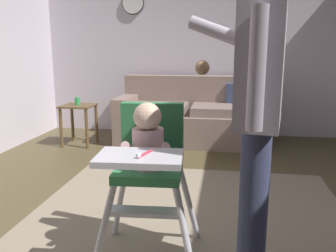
{
  "coord_description": "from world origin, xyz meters",
  "views": [
    {
      "loc": [
        0.41,
        -2.26,
        1.21
      ],
      "look_at": [
        0.09,
        -0.28,
        0.78
      ],
      "focal_mm": 37.91,
      "sensor_mm": 36.0,
      "label": 1
    }
  ],
  "objects_px": {
    "side_table": "(79,116)",
    "wall_clock": "(133,3)",
    "sippy_cup": "(77,101)",
    "toy_ball": "(141,162)",
    "couch": "(191,117)",
    "adult_standing": "(257,114)",
    "high_chair": "(149,154)"
  },
  "relations": [
    {
      "from": "wall_clock",
      "to": "sippy_cup",
      "type": "bearing_deg",
      "value": -120.6
    },
    {
      "from": "couch",
      "to": "adult_standing",
      "type": "bearing_deg",
      "value": 11.72
    },
    {
      "from": "adult_standing",
      "to": "side_table",
      "type": "bearing_deg",
      "value": -41.81
    },
    {
      "from": "side_table",
      "to": "wall_clock",
      "type": "relative_size",
      "value": 1.64
    },
    {
      "from": "high_chair",
      "to": "adult_standing",
      "type": "xyz_separation_m",
      "value": [
        0.56,
        -0.09,
        0.26
      ]
    },
    {
      "from": "sippy_cup",
      "to": "adult_standing",
      "type": "bearing_deg",
      "value": -51.15
    },
    {
      "from": "couch",
      "to": "adult_standing",
      "type": "distance_m",
      "value": 3.03
    },
    {
      "from": "high_chair",
      "to": "adult_standing",
      "type": "relative_size",
      "value": 0.59
    },
    {
      "from": "high_chair",
      "to": "sippy_cup",
      "type": "height_order",
      "value": "high_chair"
    },
    {
      "from": "toy_ball",
      "to": "side_table",
      "type": "bearing_deg",
      "value": 137.62
    },
    {
      "from": "high_chair",
      "to": "adult_standing",
      "type": "distance_m",
      "value": 0.62
    },
    {
      "from": "sippy_cup",
      "to": "high_chair",
      "type": "bearing_deg",
      "value": -58.87
    },
    {
      "from": "toy_ball",
      "to": "wall_clock",
      "type": "relative_size",
      "value": 0.72
    },
    {
      "from": "couch",
      "to": "toy_ball",
      "type": "height_order",
      "value": "couch"
    },
    {
      "from": "toy_ball",
      "to": "wall_clock",
      "type": "distance_m",
      "value": 2.59
    },
    {
      "from": "wall_clock",
      "to": "toy_ball",
      "type": "bearing_deg",
      "value": -73.89
    },
    {
      "from": "high_chair",
      "to": "wall_clock",
      "type": "bearing_deg",
      "value": -168.27
    },
    {
      "from": "high_chair",
      "to": "toy_ball",
      "type": "height_order",
      "value": "high_chair"
    },
    {
      "from": "adult_standing",
      "to": "side_table",
      "type": "xyz_separation_m",
      "value": [
        -2.01,
        2.5,
        -0.53
      ]
    },
    {
      "from": "couch",
      "to": "high_chair",
      "type": "height_order",
      "value": "high_chair"
    },
    {
      "from": "couch",
      "to": "sippy_cup",
      "type": "bearing_deg",
      "value": -73.93
    },
    {
      "from": "couch",
      "to": "toy_ball",
      "type": "xyz_separation_m",
      "value": [
        -0.36,
        -1.36,
        -0.22
      ]
    },
    {
      "from": "toy_ball",
      "to": "adult_standing",
      "type": "bearing_deg",
      "value": -58.11
    },
    {
      "from": "toy_ball",
      "to": "wall_clock",
      "type": "bearing_deg",
      "value": 106.11
    },
    {
      "from": "high_chair",
      "to": "side_table",
      "type": "height_order",
      "value": "high_chair"
    },
    {
      "from": "adult_standing",
      "to": "sippy_cup",
      "type": "bearing_deg",
      "value": -41.73
    },
    {
      "from": "sippy_cup",
      "to": "wall_clock",
      "type": "relative_size",
      "value": 0.32
    },
    {
      "from": "couch",
      "to": "high_chair",
      "type": "relative_size",
      "value": 2.01
    },
    {
      "from": "high_chair",
      "to": "wall_clock",
      "type": "xyz_separation_m",
      "value": [
        -0.93,
        3.29,
        1.21
      ]
    },
    {
      "from": "high_chair",
      "to": "side_table",
      "type": "distance_m",
      "value": 2.83
    },
    {
      "from": "side_table",
      "to": "toy_ball",
      "type": "bearing_deg",
      "value": -42.38
    },
    {
      "from": "couch",
      "to": "side_table",
      "type": "height_order",
      "value": "couch"
    }
  ]
}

